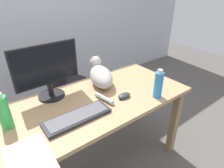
# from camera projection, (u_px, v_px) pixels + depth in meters

# --- Properties ---
(ground_plane) EXTENTS (8.00, 8.00, 0.00)m
(ground_plane) POSITION_uv_depth(u_px,v_px,m) (97.00, 165.00, 1.76)
(ground_plane) COLOR #59544F
(back_wall) EXTENTS (6.00, 0.04, 2.60)m
(back_wall) POSITION_uv_depth(u_px,v_px,m) (21.00, 2.00, 2.23)
(back_wall) COLOR silver
(back_wall) RESTS_ON ground_plane
(desk) EXTENTS (1.52, 0.70, 0.72)m
(desk) POSITION_uv_depth(u_px,v_px,m) (94.00, 111.00, 1.46)
(desk) COLOR tan
(desk) RESTS_ON ground_plane
(office_chair) EXTENTS (0.49, 0.48, 0.90)m
(office_chair) POSITION_uv_depth(u_px,v_px,m) (67.00, 93.00, 2.16)
(office_chair) COLOR black
(office_chair) RESTS_ON ground_plane
(monitor) EXTENTS (0.48, 0.20, 0.42)m
(monitor) POSITION_uv_depth(u_px,v_px,m) (47.00, 70.00, 1.35)
(monitor) COLOR black
(monitor) RESTS_ON desk
(keyboard) EXTENTS (0.44, 0.15, 0.03)m
(keyboard) POSITION_uv_depth(u_px,v_px,m) (78.00, 117.00, 1.21)
(keyboard) COLOR #232328
(keyboard) RESTS_ON desk
(cat) EXTENTS (0.31, 0.57, 0.20)m
(cat) POSITION_uv_depth(u_px,v_px,m) (100.00, 75.00, 1.62)
(cat) COLOR #B2ADA8
(cat) RESTS_ON desk
(computer_mouse) EXTENTS (0.11, 0.06, 0.04)m
(computer_mouse) POSITION_uv_depth(u_px,v_px,m) (124.00, 96.00, 1.44)
(computer_mouse) COLOR #333338
(computer_mouse) RESTS_ON desk
(paper_sheet) EXTENTS (0.22, 0.30, 0.00)m
(paper_sheet) POSITION_uv_depth(u_px,v_px,m) (29.00, 158.00, 0.94)
(paper_sheet) COLOR white
(paper_sheet) RESTS_ON desk
(water_bottle) EXTENTS (0.07, 0.07, 0.23)m
(water_bottle) POSITION_uv_depth(u_px,v_px,m) (158.00, 84.00, 1.41)
(water_bottle) COLOR #2D8CD1
(water_bottle) RESTS_ON desk
(spray_bottle) EXTENTS (0.07, 0.07, 0.24)m
(spray_bottle) POSITION_uv_depth(u_px,v_px,m) (4.00, 112.00, 1.10)
(spray_bottle) COLOR green
(spray_bottle) RESTS_ON desk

